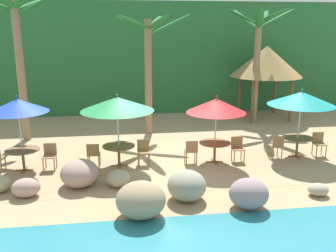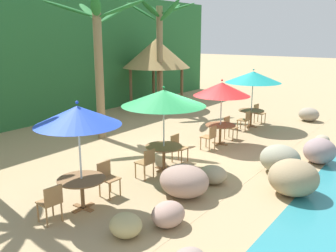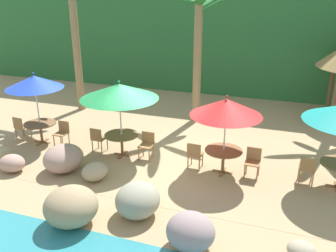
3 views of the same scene
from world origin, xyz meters
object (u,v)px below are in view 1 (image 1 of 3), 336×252
at_px(chair_blue_seaward, 50,154).
at_px(chair_green_seaward, 144,150).
at_px(dining_table_red, 215,146).
at_px(chair_teal_seaward, 319,142).
at_px(palm_tree_second, 149,54).
at_px(chair_green_inland, 93,153).
at_px(dining_table_teal, 298,141).
at_px(dining_table_blue, 23,153).
at_px(umbrella_teal, 301,98).
at_px(chair_teal_inland, 277,145).
at_px(palm_tree_nearest, 18,43).
at_px(dining_table_green, 119,149).
at_px(chair_red_seaward, 237,147).
at_px(palapa_hut, 266,62).
at_px(umbrella_blue, 18,106).
at_px(chair_red_inland, 191,150).
at_px(umbrella_green, 117,104).
at_px(umbrella_red, 216,106).
at_px(palm_tree_third, 258,46).

xyz_separation_m(chair_blue_seaward, chair_green_seaward, (3.15, 0.03, 0.00)).
distance_m(dining_table_red, chair_teal_seaward, 4.03).
relative_size(chair_teal_seaward, palm_tree_second, 0.17).
bearing_deg(chair_green_inland, dining_table_teal, 0.98).
distance_m(chair_blue_seaward, palm_tree_second, 6.25).
distance_m(dining_table_blue, umbrella_teal, 9.79).
height_order(chair_teal_inland, palm_tree_nearest, palm_tree_nearest).
relative_size(dining_table_blue, palm_tree_nearest, 0.19).
xyz_separation_m(dining_table_green, chair_red_seaward, (4.20, -0.02, -0.10)).
bearing_deg(chair_green_inland, palapa_hut, 36.21).
xyz_separation_m(umbrella_blue, chair_blue_seaward, (0.85, 0.05, -1.70)).
xyz_separation_m(chair_red_inland, chair_teal_seaward, (4.88, 0.26, 0.00)).
bearing_deg(chair_teal_seaward, chair_green_seaward, -179.80).
xyz_separation_m(chair_teal_inland, palm_tree_second, (-4.23, 4.10, 3.02)).
distance_m(palm_tree_nearest, palm_tree_second, 5.32).
bearing_deg(umbrella_green, umbrella_teal, 0.75).
height_order(dining_table_blue, chair_teal_inland, chair_teal_inland).
bearing_deg(umbrella_blue, umbrella_red, -0.86).
bearing_deg(umbrella_green, chair_blue_seaward, 178.59).
relative_size(chair_red_seaward, umbrella_teal, 0.34).
xyz_separation_m(chair_red_inland, palm_tree_third, (4.30, 5.43, 3.27)).
height_order(umbrella_blue, dining_table_red, umbrella_blue).
relative_size(umbrella_green, palm_tree_nearest, 0.43).
xyz_separation_m(chair_red_seaward, palm_tree_nearest, (-8.05, 3.78, 3.51)).
bearing_deg(dining_table_teal, dining_table_blue, -179.51).
bearing_deg(palm_tree_second, chair_blue_seaward, -132.92).
relative_size(chair_blue_seaward, chair_green_inland, 1.00).
bearing_deg(dining_table_teal, chair_green_seaward, 179.99).
distance_m(umbrella_blue, umbrella_red, 6.50).
distance_m(dining_table_red, palm_tree_nearest, 8.85).
distance_m(chair_green_inland, umbrella_red, 4.47).
bearing_deg(umbrella_green, chair_green_inland, -177.32).
bearing_deg(palm_tree_third, dining_table_blue, -152.06).
height_order(umbrella_green, umbrella_teal, umbrella_teal).
xyz_separation_m(umbrella_green, dining_table_green, (-0.00, 0.00, -1.56)).
bearing_deg(dining_table_green, chair_green_seaward, 5.81).
distance_m(chair_green_seaward, palm_tree_third, 8.54).
distance_m(umbrella_blue, umbrella_green, 3.15).
xyz_separation_m(chair_red_seaward, chair_teal_seaward, (3.17, 0.13, 0.00)).
bearing_deg(chair_red_inland, chair_green_seaward, 171.66).
bearing_deg(chair_teal_seaward, palm_tree_third, 96.30).
relative_size(chair_blue_seaward, palm_tree_nearest, 0.15).
bearing_deg(umbrella_blue, dining_table_green, -0.04).
bearing_deg(chair_teal_inland, palapa_hut, 72.28).
height_order(umbrella_blue, chair_red_seaward, umbrella_blue).
height_order(dining_table_red, chair_red_inland, chair_red_inland).
xyz_separation_m(palm_tree_second, palapa_hut, (6.22, 2.12, -0.59)).
xyz_separation_m(chair_blue_seaward, chair_red_inland, (4.79, -0.21, 0.00)).
height_order(umbrella_green, chair_red_inland, umbrella_green).
xyz_separation_m(umbrella_red, chair_teal_seaward, (4.02, 0.20, -1.54)).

